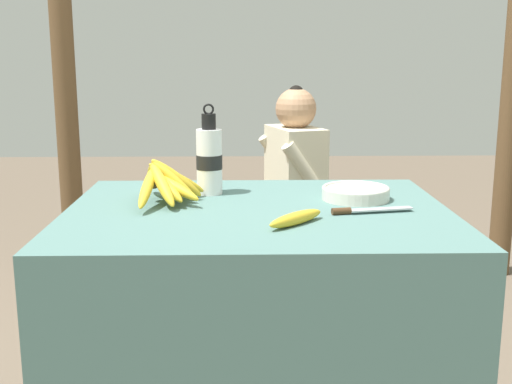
{
  "coord_description": "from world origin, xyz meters",
  "views": [
    {
      "loc": [
        -0.05,
        -1.84,
        1.22
      ],
      "look_at": [
        -0.0,
        0.05,
        0.82
      ],
      "focal_mm": 45.0,
      "sensor_mm": 36.0,
      "label": 1
    }
  ],
  "objects_px": {
    "serving_bowl": "(356,192)",
    "wooden_bench": "(295,240)",
    "banana_bunch_green": "(375,214)",
    "water_bottle": "(209,159)",
    "banana_bunch_ripe": "(165,181)",
    "loose_banana_front": "(296,218)",
    "knife": "(361,210)",
    "seated_vendor": "(287,183)",
    "support_post_near": "(64,64)"
  },
  "relations": [
    {
      "from": "wooden_bench",
      "to": "banana_bunch_green",
      "type": "bearing_deg",
      "value": -0.64
    },
    {
      "from": "serving_bowl",
      "to": "banana_bunch_green",
      "type": "distance_m",
      "value": 1.21
    },
    {
      "from": "banana_bunch_green",
      "to": "water_bottle",
      "type": "bearing_deg",
      "value": -126.82
    },
    {
      "from": "banana_bunch_ripe",
      "to": "serving_bowl",
      "type": "xyz_separation_m",
      "value": [
        0.59,
        0.03,
        -0.04
      ]
    },
    {
      "from": "banana_bunch_ripe",
      "to": "water_bottle",
      "type": "xyz_separation_m",
      "value": [
        0.13,
        0.12,
        0.05
      ]
    },
    {
      "from": "serving_bowl",
      "to": "support_post_near",
      "type": "bearing_deg",
      "value": 130.59
    },
    {
      "from": "loose_banana_front",
      "to": "wooden_bench",
      "type": "bearing_deg",
      "value": 85.25
    },
    {
      "from": "knife",
      "to": "banana_bunch_green",
      "type": "height_order",
      "value": "knife"
    },
    {
      "from": "banana_bunch_ripe",
      "to": "knife",
      "type": "xyz_separation_m",
      "value": [
        0.57,
        -0.16,
        -0.06
      ]
    },
    {
      "from": "loose_banana_front",
      "to": "support_post_near",
      "type": "bearing_deg",
      "value": 120.84
    },
    {
      "from": "serving_bowl",
      "to": "water_bottle",
      "type": "relative_size",
      "value": 0.72
    },
    {
      "from": "banana_bunch_ripe",
      "to": "loose_banana_front",
      "type": "bearing_deg",
      "value": -36.09
    },
    {
      "from": "water_bottle",
      "to": "knife",
      "type": "bearing_deg",
      "value": -32.05
    },
    {
      "from": "banana_bunch_green",
      "to": "knife",
      "type": "bearing_deg",
      "value": -103.86
    },
    {
      "from": "loose_banana_front",
      "to": "support_post_near",
      "type": "relative_size",
      "value": 0.07
    },
    {
      "from": "knife",
      "to": "wooden_bench",
      "type": "distance_m",
      "value": 1.39
    },
    {
      "from": "serving_bowl",
      "to": "wooden_bench",
      "type": "relative_size",
      "value": 0.16
    },
    {
      "from": "water_bottle",
      "to": "banana_bunch_ripe",
      "type": "bearing_deg",
      "value": -136.93
    },
    {
      "from": "banana_bunch_ripe",
      "to": "knife",
      "type": "relative_size",
      "value": 1.43
    },
    {
      "from": "banana_bunch_ripe",
      "to": "knife",
      "type": "height_order",
      "value": "banana_bunch_ripe"
    },
    {
      "from": "support_post_near",
      "to": "loose_banana_front",
      "type": "bearing_deg",
      "value": -59.16
    },
    {
      "from": "loose_banana_front",
      "to": "wooden_bench",
      "type": "xyz_separation_m",
      "value": [
        0.12,
        1.43,
        -0.48
      ]
    },
    {
      "from": "serving_bowl",
      "to": "water_bottle",
      "type": "xyz_separation_m",
      "value": [
        -0.46,
        0.1,
        0.09
      ]
    },
    {
      "from": "wooden_bench",
      "to": "support_post_near",
      "type": "height_order",
      "value": "support_post_near"
    },
    {
      "from": "loose_banana_front",
      "to": "support_post_near",
      "type": "xyz_separation_m",
      "value": [
        -1.08,
        1.81,
        0.38
      ]
    },
    {
      "from": "water_bottle",
      "to": "wooden_bench",
      "type": "xyz_separation_m",
      "value": [
        0.37,
        1.03,
        -0.57
      ]
    },
    {
      "from": "wooden_bench",
      "to": "banana_bunch_green",
      "type": "distance_m",
      "value": 0.42
    },
    {
      "from": "knife",
      "to": "wooden_bench",
      "type": "xyz_separation_m",
      "value": [
        -0.08,
        1.31,
        -0.47
      ]
    },
    {
      "from": "serving_bowl",
      "to": "water_bottle",
      "type": "distance_m",
      "value": 0.48
    },
    {
      "from": "banana_bunch_green",
      "to": "seated_vendor",
      "type": "bearing_deg",
      "value": -174.86
    },
    {
      "from": "seated_vendor",
      "to": "banana_bunch_green",
      "type": "xyz_separation_m",
      "value": [
        0.44,
        0.04,
        -0.17
      ]
    },
    {
      "from": "water_bottle",
      "to": "loose_banana_front",
      "type": "height_order",
      "value": "water_bottle"
    },
    {
      "from": "banana_bunch_green",
      "to": "wooden_bench",
      "type": "bearing_deg",
      "value": 179.36
    },
    {
      "from": "wooden_bench",
      "to": "water_bottle",
      "type": "bearing_deg",
      "value": -109.69
    },
    {
      "from": "serving_bowl",
      "to": "water_bottle",
      "type": "height_order",
      "value": "water_bottle"
    },
    {
      "from": "loose_banana_front",
      "to": "knife",
      "type": "bearing_deg",
      "value": 31.31
    },
    {
      "from": "knife",
      "to": "seated_vendor",
      "type": "height_order",
      "value": "seated_vendor"
    },
    {
      "from": "serving_bowl",
      "to": "knife",
      "type": "relative_size",
      "value": 0.87
    },
    {
      "from": "loose_banana_front",
      "to": "knife",
      "type": "relative_size",
      "value": 0.72
    },
    {
      "from": "banana_bunch_ripe",
      "to": "loose_banana_front",
      "type": "relative_size",
      "value": 1.99
    },
    {
      "from": "knife",
      "to": "banana_bunch_green",
      "type": "xyz_separation_m",
      "value": [
        0.32,
        1.3,
        -0.34
      ]
    },
    {
      "from": "wooden_bench",
      "to": "banana_bunch_green",
      "type": "relative_size",
      "value": 4.31
    },
    {
      "from": "banana_bunch_ripe",
      "to": "banana_bunch_green",
      "type": "relative_size",
      "value": 1.12
    },
    {
      "from": "serving_bowl",
      "to": "banana_bunch_green",
      "type": "height_order",
      "value": "serving_bowl"
    },
    {
      "from": "banana_bunch_ripe",
      "to": "banana_bunch_green",
      "type": "xyz_separation_m",
      "value": [
        0.9,
        1.14,
        -0.4
      ]
    },
    {
      "from": "wooden_bench",
      "to": "seated_vendor",
      "type": "relative_size",
      "value": 1.22
    },
    {
      "from": "banana_bunch_green",
      "to": "loose_banana_front",
      "type": "bearing_deg",
      "value": -109.99
    },
    {
      "from": "water_bottle",
      "to": "serving_bowl",
      "type": "bearing_deg",
      "value": -11.68
    },
    {
      "from": "support_post_near",
      "to": "serving_bowl",
      "type": "bearing_deg",
      "value": -49.41
    },
    {
      "from": "serving_bowl",
      "to": "seated_vendor",
      "type": "xyz_separation_m",
      "value": [
        -0.14,
        1.08,
        -0.19
      ]
    }
  ]
}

